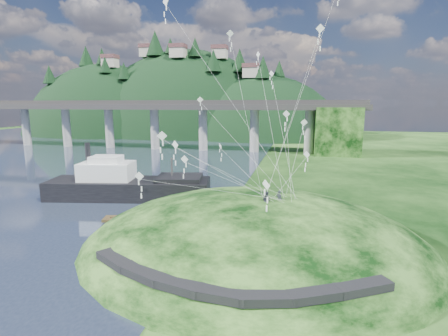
# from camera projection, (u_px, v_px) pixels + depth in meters

# --- Properties ---
(ground) EXTENTS (320.00, 320.00, 0.00)m
(ground) POSITION_uv_depth(u_px,v_px,m) (172.00, 245.00, 35.06)
(ground) COLOR black
(ground) RESTS_ON ground
(grass_hill) EXTENTS (36.00, 32.00, 13.00)m
(grass_hill) POSITION_uv_depth(u_px,v_px,m) (254.00, 258.00, 35.57)
(grass_hill) COLOR black
(grass_hill) RESTS_ON ground
(footpath) EXTENTS (22.29, 5.84, 0.83)m
(footpath) POSITION_uv_depth(u_px,v_px,m) (224.00, 282.00, 23.75)
(footpath) COLOR black
(footpath) RESTS_ON ground
(bridge) EXTENTS (160.00, 11.00, 15.00)m
(bridge) POSITION_uv_depth(u_px,v_px,m) (171.00, 118.00, 106.15)
(bridge) COLOR #2D2B2B
(bridge) RESTS_ON ground
(far_ridge) EXTENTS (153.00, 70.00, 94.50)m
(far_ridge) POSITION_uv_depth(u_px,v_px,m) (178.00, 150.00, 162.93)
(far_ridge) COLOR black
(far_ridge) RESTS_ON ground
(work_barge) EXTENTS (24.63, 10.56, 8.35)m
(work_barge) POSITION_uv_depth(u_px,v_px,m) (126.00, 184.00, 52.33)
(work_barge) COLOR black
(work_barge) RESTS_ON ground
(wooden_dock) EXTENTS (12.15, 4.55, 0.86)m
(wooden_dock) POSITION_uv_depth(u_px,v_px,m) (154.00, 219.00, 42.07)
(wooden_dock) COLOR #392C17
(wooden_dock) RESTS_ON ground
(kite_flyers) EXTENTS (2.07, 1.78, 1.82)m
(kite_flyers) POSITION_uv_depth(u_px,v_px,m) (270.00, 191.00, 33.12)
(kite_flyers) COLOR #242731
(kite_flyers) RESTS_ON ground
(kite_swarm) EXTENTS (17.53, 16.62, 19.97)m
(kite_swarm) POSITION_uv_depth(u_px,v_px,m) (238.00, 109.00, 34.75)
(kite_swarm) COLOR white
(kite_swarm) RESTS_ON ground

